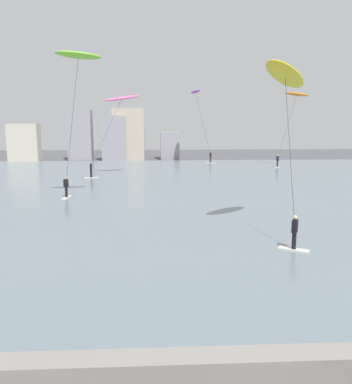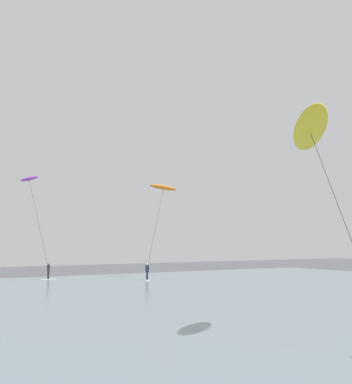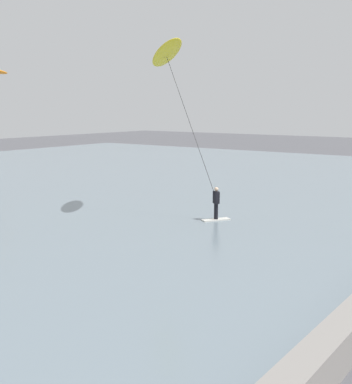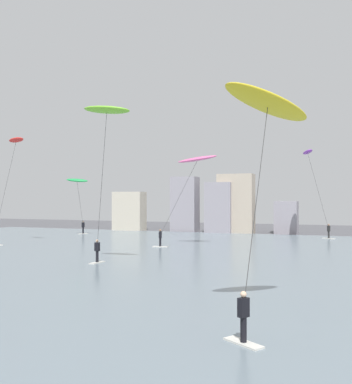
{
  "view_description": "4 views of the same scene",
  "coord_description": "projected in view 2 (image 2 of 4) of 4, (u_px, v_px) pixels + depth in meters",
  "views": [
    {
      "loc": [
        -2.1,
        -4.75,
        6.01
      ],
      "look_at": [
        -1.08,
        14.39,
        2.63
      ],
      "focal_mm": 37.96,
      "sensor_mm": 36.0,
      "label": 1
    },
    {
      "loc": [
        -10.2,
        2.19,
        3.98
      ],
      "look_at": [
        -2.97,
        13.92,
        5.27
      ],
      "focal_mm": 48.02,
      "sensor_mm": 36.0,
      "label": 2
    },
    {
      "loc": [
        -16.75,
        0.06,
        5.59
      ],
      "look_at": [
        0.58,
        12.68,
        2.03
      ],
      "focal_mm": 47.89,
      "sensor_mm": 36.0,
      "label": 3
    },
    {
      "loc": [
        7.22,
        -0.93,
        4.67
      ],
      "look_at": [
        0.46,
        17.22,
        4.93
      ],
      "focal_mm": 41.81,
      "sensor_mm": 36.0,
      "label": 4
    }
  ],
  "objects": [
    {
      "name": "kitesurfer_yellow",
      "position": [
        314.0,
        140.0,
        19.75
      ],
      "size": [
        3.5,
        5.71,
        8.97
      ],
      "color": "silver",
      "rests_on": "water_bay"
    },
    {
      "name": "kitesurfer_orange",
      "position": [
        162.0,
        197.0,
        51.93
      ],
      "size": [
        4.4,
        2.48,
        9.64
      ],
      "color": "silver",
      "rests_on": "water_bay"
    },
    {
      "name": "water_bay",
      "position": [
        69.0,
        311.0,
        28.61
      ],
      "size": [
        84.0,
        52.0,
        0.1
      ],
      "primitive_type": "cube",
      "color": "slate",
      "rests_on": "ground"
    },
    {
      "name": "kitesurfer_purple",
      "position": [
        31.0,
        189.0,
        49.75
      ],
      "size": [
        3.76,
        3.06,
        10.13
      ],
      "color": "silver",
      "rests_on": "water_bay"
    }
  ]
}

